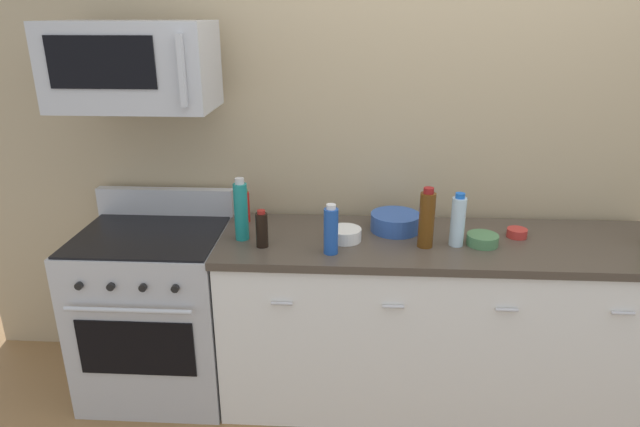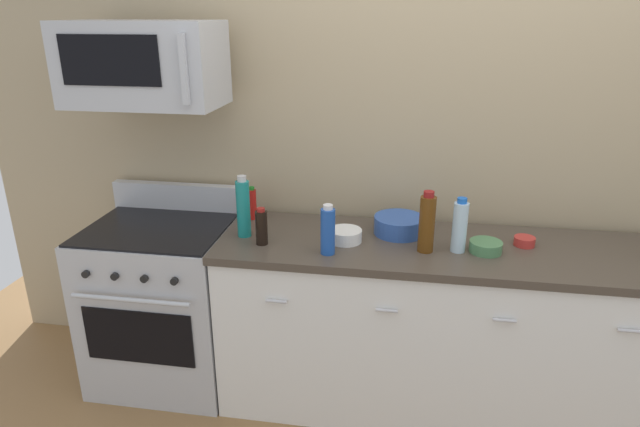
% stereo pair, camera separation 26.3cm
% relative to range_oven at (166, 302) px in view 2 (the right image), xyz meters
% --- Properties ---
extents(ground_plane, '(6.38, 6.38, 0.00)m').
position_rel_range_oven_xyz_m(ground_plane, '(1.49, -0.00, -0.47)').
color(ground_plane, olive).
extents(back_wall, '(5.32, 0.10, 2.70)m').
position_rel_range_oven_xyz_m(back_wall, '(1.49, 0.41, 0.88)').
color(back_wall, tan).
rests_on(back_wall, ground_plane).
extents(counter_unit, '(2.23, 0.66, 0.92)m').
position_rel_range_oven_xyz_m(counter_unit, '(1.49, -0.00, -0.01)').
color(counter_unit, white).
rests_on(counter_unit, ground_plane).
extents(range_oven, '(0.76, 0.69, 1.07)m').
position_rel_range_oven_xyz_m(range_oven, '(0.00, 0.00, 0.00)').
color(range_oven, '#B7BABF').
rests_on(range_oven, ground_plane).
extents(microwave, '(0.74, 0.44, 0.40)m').
position_rel_range_oven_xyz_m(microwave, '(0.00, 0.04, 1.28)').
color(microwave, '#B7BABF').
extents(bottle_sparkling_teal, '(0.07, 0.07, 0.32)m').
position_rel_range_oven_xyz_m(bottle_sparkling_teal, '(0.49, -0.04, 0.60)').
color(bottle_sparkling_teal, '#197F7A').
rests_on(bottle_sparkling_teal, countertop_slab).
extents(bottle_soy_sauce_dark, '(0.06, 0.06, 0.19)m').
position_rel_range_oven_xyz_m(bottle_soy_sauce_dark, '(0.61, -0.13, 0.54)').
color(bottle_soy_sauce_dark, black).
rests_on(bottle_soy_sauce_dark, countertop_slab).
extents(bottle_water_clear, '(0.07, 0.07, 0.27)m').
position_rel_range_oven_xyz_m(bottle_water_clear, '(1.54, -0.06, 0.58)').
color(bottle_water_clear, silver).
rests_on(bottle_water_clear, countertop_slab).
extents(bottle_wine_amber, '(0.08, 0.08, 0.30)m').
position_rel_range_oven_xyz_m(bottle_wine_amber, '(1.39, -0.08, 0.59)').
color(bottle_wine_amber, '#59330F').
rests_on(bottle_wine_amber, countertop_slab).
extents(bottle_soda_blue, '(0.07, 0.07, 0.24)m').
position_rel_range_oven_xyz_m(bottle_soda_blue, '(0.94, -0.18, 0.57)').
color(bottle_soda_blue, '#1E4CA5').
rests_on(bottle_soda_blue, countertop_slab).
extents(bottle_hot_sauce_red, '(0.04, 0.04, 0.18)m').
position_rel_range_oven_xyz_m(bottle_hot_sauce_red, '(0.47, 0.20, 0.54)').
color(bottle_hot_sauce_red, '#B21914').
rests_on(bottle_hot_sauce_red, countertop_slab).
extents(bowl_white_ceramic, '(0.16, 0.16, 0.06)m').
position_rel_range_oven_xyz_m(bowl_white_ceramic, '(1.00, -0.03, 0.48)').
color(bowl_white_ceramic, white).
rests_on(bowl_white_ceramic, countertop_slab).
extents(bowl_red_small, '(0.10, 0.10, 0.04)m').
position_rel_range_oven_xyz_m(bowl_red_small, '(1.87, 0.06, 0.47)').
color(bowl_red_small, '#B72D28').
rests_on(bowl_red_small, countertop_slab).
extents(bowl_blue_mixing, '(0.25, 0.25, 0.09)m').
position_rel_range_oven_xyz_m(bowl_blue_mixing, '(1.26, 0.12, 0.50)').
color(bowl_blue_mixing, '#2D519E').
rests_on(bowl_blue_mixing, countertop_slab).
extents(bowl_green_glaze, '(0.15, 0.15, 0.05)m').
position_rel_range_oven_xyz_m(bowl_green_glaze, '(1.67, -0.05, 0.48)').
color(bowl_green_glaze, '#477A4C').
rests_on(bowl_green_glaze, countertop_slab).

